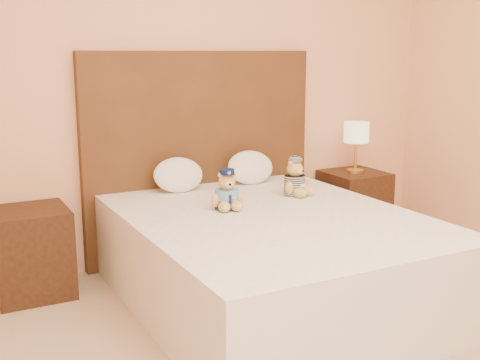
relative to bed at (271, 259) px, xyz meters
name	(u,v)px	position (x,y,z in m)	size (l,w,h in m)	color
bed	(271,259)	(0.00, 0.00, 0.00)	(1.60, 2.00, 0.55)	white
headboard	(201,156)	(0.00, 1.01, 0.47)	(1.75, 0.08, 1.50)	#4F2D17
nightstand_left	(32,252)	(-1.25, 0.80, 0.00)	(0.45, 0.45, 0.55)	#3A2112
nightstand_right	(353,205)	(1.25, 0.80, 0.00)	(0.45, 0.45, 0.55)	#3A2112
lamp	(356,135)	(1.25, 0.80, 0.57)	(0.20, 0.20, 0.40)	gold
teddy_police	(227,189)	(-0.17, 0.24, 0.40)	(0.21, 0.20, 0.25)	#B28445
teddy_prisoner	(295,177)	(0.39, 0.36, 0.40)	(0.22, 0.21, 0.25)	#B28445
pillow_left	(178,173)	(-0.25, 0.83, 0.40)	(0.36, 0.23, 0.25)	white
pillow_right	(250,166)	(0.31, 0.83, 0.40)	(0.36, 0.24, 0.26)	white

